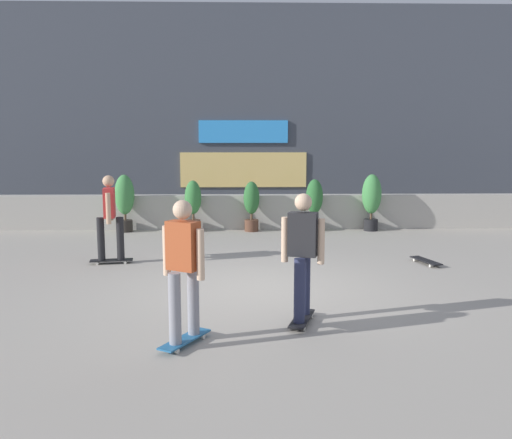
% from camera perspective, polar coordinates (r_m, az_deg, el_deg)
% --- Properties ---
extents(ground_plane, '(48.00, 48.00, 0.00)m').
position_cam_1_polar(ground_plane, '(8.84, 0.26, -7.21)').
color(ground_plane, '#A8A093').
extents(planter_wall, '(18.00, 0.40, 0.90)m').
position_cam_1_polar(planter_wall, '(14.64, -0.47, 0.82)').
color(planter_wall, '#B2ADA3').
rests_on(planter_wall, ground).
extents(building_backdrop, '(20.00, 2.08, 6.50)m').
position_cam_1_polar(building_backdrop, '(18.53, -0.71, 11.08)').
color(building_backdrop, '#424751').
rests_on(building_backdrop, ground).
extents(potted_plant_0, '(0.50, 0.50, 1.47)m').
position_cam_1_polar(potted_plant_0, '(14.45, -13.49, 2.10)').
color(potted_plant_0, '#2D2823').
rests_on(potted_plant_0, ground).
extents(potted_plant_1, '(0.43, 0.43, 1.32)m').
position_cam_1_polar(potted_plant_1, '(14.21, -6.55, 1.71)').
color(potted_plant_1, brown).
rests_on(potted_plant_1, ground).
extents(potted_plant_2, '(0.41, 0.41, 1.29)m').
position_cam_1_polar(potted_plant_2, '(14.16, -0.47, 1.64)').
color(potted_plant_2, brown).
rests_on(potted_plant_2, ground).
extents(potted_plant_3, '(0.44, 0.44, 1.35)m').
position_cam_1_polar(potted_plant_3, '(14.28, 6.09, 1.83)').
color(potted_plant_3, '#2D2823').
rests_on(potted_plant_3, ground).
extents(potted_plant_4, '(0.50, 0.50, 1.47)m').
position_cam_1_polar(potted_plant_4, '(14.54, 11.92, 2.18)').
color(potted_plant_4, black).
rests_on(potted_plant_4, ground).
extents(skater_by_wall_right, '(0.57, 0.79, 1.70)m').
position_cam_1_polar(skater_by_wall_right, '(6.32, -7.54, -4.79)').
color(skater_by_wall_right, '#266699').
rests_on(skater_by_wall_right, ground).
extents(skater_by_wall_left, '(0.54, 0.82, 1.70)m').
position_cam_1_polar(skater_by_wall_left, '(7.02, 4.87, -3.42)').
color(skater_by_wall_left, black).
rests_on(skater_by_wall_left, ground).
extents(skater_foreground, '(0.82, 0.56, 1.70)m').
position_cam_1_polar(skater_foreground, '(10.77, -14.95, 0.45)').
color(skater_foreground, black).
rests_on(skater_foreground, ground).
extents(skateboard_near_camera, '(0.41, 0.82, 0.08)m').
position_cam_1_polar(skateboard_near_camera, '(11.02, 17.23, -4.11)').
color(skateboard_near_camera, black).
rests_on(skateboard_near_camera, ground).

